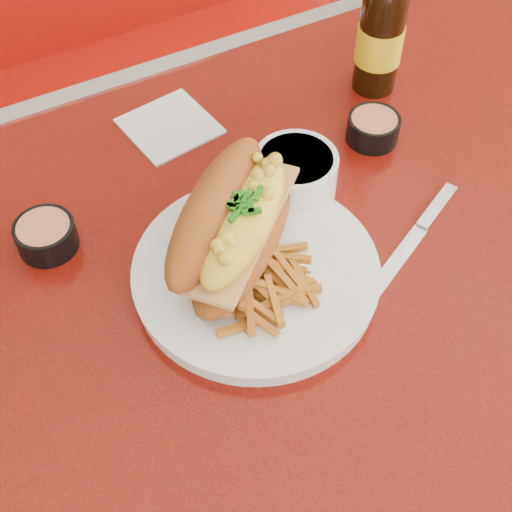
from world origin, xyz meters
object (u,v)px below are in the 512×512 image
mac_hoagie (234,223)px  beer_bottle (382,28)px  booth_bench_far (117,143)px  sauce_cup_right (373,128)px  knife (417,233)px  dinner_plate (256,273)px  fork (301,266)px  diner_table (314,337)px  sauce_cup_left (46,235)px  gravy_ramekin (295,173)px

mac_hoagie → beer_bottle: bearing=-10.7°
booth_bench_far → sauce_cup_right: bearing=-76.9°
booth_bench_far → beer_bottle: bearing=-69.6°
mac_hoagie → sauce_cup_right: (0.24, 0.09, -0.04)m
knife → beer_bottle: bearing=40.5°
booth_bench_far → mac_hoagie: bearing=-96.3°
mac_hoagie → dinner_plate: bearing=-120.1°
booth_bench_far → fork: (-0.03, -0.82, 0.50)m
knife → fork: bearing=149.5°
diner_table → sauce_cup_right: (0.16, 0.14, 0.18)m
dinner_plate → sauce_cup_right: bearing=28.0°
mac_hoagie → knife: 0.22m
beer_bottle → diner_table: bearing=-134.4°
booth_bench_far → sauce_cup_right: (0.16, -0.67, 0.50)m
fork → sauce_cup_left: size_ratio=2.07×
sauce_cup_left → diner_table: bearing=-32.1°
sauce_cup_left → beer_bottle: beer_bottle is taller
gravy_ramekin → beer_bottle: beer_bottle is taller
dinner_plate → beer_bottle: size_ratio=1.20×
sauce_cup_left → dinner_plate: bearing=-40.0°
sauce_cup_left → knife: (0.37, -0.18, -0.02)m
diner_table → knife: bearing=-10.8°
dinner_plate → knife: 0.19m
booth_bench_far → mac_hoagie: size_ratio=5.09×
dinner_plate → mac_hoagie: 0.06m
booth_bench_far → knife: booth_bench_far is taller
mac_hoagie → fork: 0.09m
dinner_plate → mac_hoagie: mac_hoagie is taller
mac_hoagie → beer_bottle: beer_bottle is taller
diner_table → dinner_plate: dinner_plate is taller
booth_bench_far → gravy_ramekin: bearing=-88.0°
diner_table → fork: 0.18m
fork → gravy_ramekin: (0.06, 0.11, 0.01)m
booth_bench_far → beer_bottle: 0.85m
dinner_plate → sauce_cup_left: bearing=140.0°
gravy_ramekin → beer_bottle: size_ratio=0.54×
mac_hoagie → sauce_cup_right: size_ratio=3.57×
booth_bench_far → sauce_cup_left: booth_bench_far is taller
diner_table → dinner_plate: 0.19m
fork → sauce_cup_left: 0.28m
fork → knife: (0.15, -0.01, -0.02)m
beer_bottle → knife: bearing=-113.6°
sauce_cup_right → beer_bottle: (0.06, 0.09, 0.07)m
sauce_cup_left → booth_bench_far: bearing=68.3°
booth_bench_far → dinner_plate: (-0.08, -0.80, 0.49)m
sauce_cup_right → knife: bearing=-105.9°
diner_table → fork: (-0.03, -0.01, 0.18)m
fork → beer_bottle: (0.25, 0.23, 0.07)m
booth_bench_far → sauce_cup_right: size_ratio=18.17×
diner_table → fork: fork is taller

